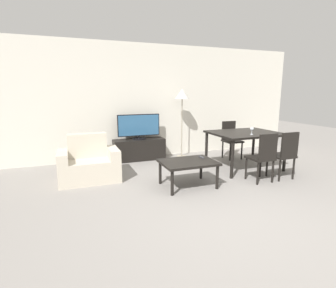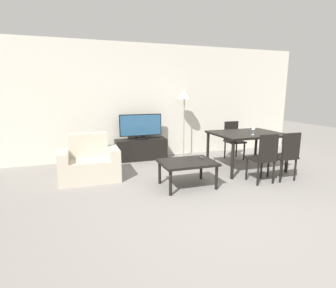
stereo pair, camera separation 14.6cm
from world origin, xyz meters
name	(u,v)px [view 2 (the right image)]	position (x,y,z in m)	size (l,w,h in m)	color
ground_plane	(238,215)	(0.00, 0.00, 0.00)	(18.00, 18.00, 0.00)	gray
wall_back	(159,102)	(0.00, 3.50, 1.35)	(7.65, 0.06, 2.70)	silver
armchair	(90,164)	(-1.76, 2.12, 0.30)	(1.05, 0.65, 0.84)	beige
tv_stand	(141,149)	(-0.54, 3.23, 0.25)	(1.20, 0.40, 0.50)	black
tv	(141,127)	(-0.54, 3.23, 0.79)	(0.99, 0.32, 0.59)	black
coffee_table	(187,164)	(-0.21, 1.20, 0.39)	(0.91, 0.68, 0.44)	black
dining_table	(247,136)	(1.36, 1.78, 0.69)	(1.37, 1.10, 0.77)	black
dining_chair_near	(264,156)	(1.12, 0.93, 0.49)	(0.40, 0.40, 0.89)	black
dining_chair_far	(233,138)	(1.60, 2.64, 0.49)	(0.40, 0.40, 0.89)	black
dining_chair_near_right	(286,154)	(1.60, 0.93, 0.49)	(0.40, 0.40, 0.89)	black
floor_lamp	(184,98)	(0.50, 3.11, 1.45)	(0.35, 0.35, 1.66)	gray
remote_primary	(201,157)	(0.11, 1.34, 0.45)	(0.04, 0.15, 0.02)	#38383D
wine_glass_left	(253,130)	(1.30, 1.50, 0.87)	(0.07, 0.07, 0.15)	silver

